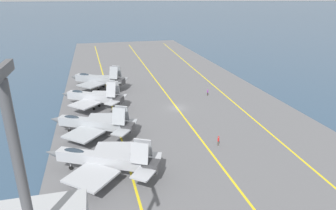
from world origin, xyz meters
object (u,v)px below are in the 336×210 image
parked_jet_nearest (103,160)px  crew_purple_vest (208,92)px  parked_jet_fourth (98,79)px  parked_jet_second (93,124)px  parked_jet_third (93,97)px  crew_red_vest (218,140)px

parked_jet_nearest → crew_purple_vest: (29.74, -27.23, -1.52)m
parked_jet_fourth → parked_jet_nearest: bearing=179.6°
parked_jet_second → parked_jet_third: size_ratio=1.08×
parked_jet_nearest → crew_red_vest: size_ratio=9.55×
parked_jet_third → crew_purple_vest: parked_jet_third is taller
crew_purple_vest → parked_jet_third: bearing=94.4°
parked_jet_second → parked_jet_third: (14.05, -0.17, 0.42)m
parked_jet_second → parked_jet_fourth: parked_jet_fourth is taller
parked_jet_fourth → crew_red_vest: bearing=-153.4°
parked_jet_third → parked_jet_fourth: 14.87m
crew_red_vest → crew_purple_vest: 26.73m
parked_jet_third → parked_jet_fourth: (14.80, -1.39, -0.00)m
parked_jet_second → crew_purple_vest: (16.24, -28.47, -1.35)m
parked_jet_fourth → crew_red_vest: parked_jet_fourth is taller
parked_jet_second → crew_purple_vest: bearing=-60.3°
parked_jet_nearest → parked_jet_third: parked_jet_third is taller
parked_jet_second → crew_purple_vest: size_ratio=9.62×
crew_red_vest → parked_jet_second: bearing=65.7°
parked_jet_second → parked_jet_nearest: bearing=-174.8°
parked_jet_nearest → parked_jet_fourth: (42.35, -0.33, 0.26)m
parked_jet_third → crew_red_vest: (-23.37, -20.47, -1.73)m
parked_jet_third → crew_red_vest: bearing=-138.8°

